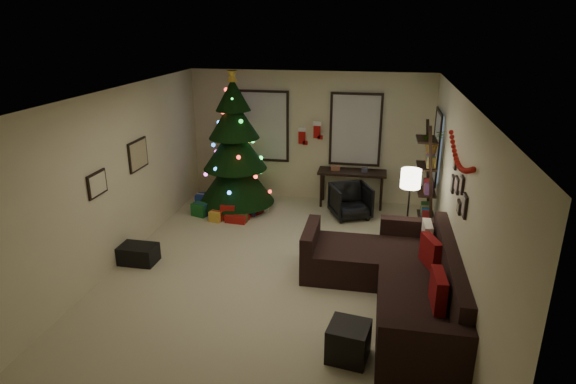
# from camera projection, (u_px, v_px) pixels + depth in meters

# --- Properties ---
(floor) EXTENTS (7.00, 7.00, 0.00)m
(floor) POSITION_uv_depth(u_px,v_px,m) (274.00, 276.00, 7.30)
(floor) COLOR #BFB690
(floor) RESTS_ON ground
(ceiling) EXTENTS (7.00, 7.00, 0.00)m
(ceiling) POSITION_uv_depth(u_px,v_px,m) (272.00, 96.00, 6.39)
(ceiling) COLOR white
(ceiling) RESTS_ON floor
(wall_back) EXTENTS (5.00, 0.00, 5.00)m
(wall_back) POSITION_uv_depth(u_px,v_px,m) (309.00, 137.00, 10.09)
(wall_back) COLOR beige
(wall_back) RESTS_ON floor
(wall_front) EXTENTS (5.00, 0.00, 5.00)m
(wall_front) POSITION_uv_depth(u_px,v_px,m) (172.00, 347.00, 3.61)
(wall_front) COLOR beige
(wall_front) RESTS_ON floor
(wall_left) EXTENTS (0.00, 7.00, 7.00)m
(wall_left) POSITION_uv_depth(u_px,v_px,m) (111.00, 182.00, 7.29)
(wall_left) COLOR beige
(wall_left) RESTS_ON floor
(wall_right) EXTENTS (0.00, 7.00, 7.00)m
(wall_right) POSITION_uv_depth(u_px,v_px,m) (458.00, 204.00, 6.41)
(wall_right) COLOR beige
(wall_right) RESTS_ON floor
(window_back_left) EXTENTS (1.05, 0.06, 1.50)m
(window_back_left) POSITION_uv_depth(u_px,v_px,m) (264.00, 126.00, 10.16)
(window_back_left) COLOR #728CB2
(window_back_left) RESTS_ON wall_back
(window_back_right) EXTENTS (1.05, 0.06, 1.50)m
(window_back_right) POSITION_uv_depth(u_px,v_px,m) (355.00, 130.00, 9.82)
(window_back_right) COLOR #728CB2
(window_back_right) RESTS_ON wall_back
(window_right_wall) EXTENTS (0.06, 0.90, 1.30)m
(window_right_wall) POSITION_uv_depth(u_px,v_px,m) (437.00, 146.00, 8.72)
(window_right_wall) COLOR #728CB2
(window_right_wall) RESTS_ON wall_right
(christmas_tree) EXTENTS (1.54, 1.54, 2.86)m
(christmas_tree) POSITION_uv_depth(u_px,v_px,m) (235.00, 152.00, 9.59)
(christmas_tree) COLOR black
(christmas_tree) RESTS_ON floor
(presents) EXTENTS (1.50, 1.14, 0.30)m
(presents) POSITION_uv_depth(u_px,v_px,m) (230.00, 209.00, 9.62)
(presents) COLOR navy
(presents) RESTS_ON floor
(sofa) EXTENTS (2.11, 3.05, 0.92)m
(sofa) POSITION_uv_depth(u_px,v_px,m) (399.00, 281.00, 6.57)
(sofa) COLOR black
(sofa) RESTS_ON floor
(pillow_red_a) EXTENTS (0.15, 0.50, 0.49)m
(pillow_red_a) POSITION_uv_depth(u_px,v_px,m) (438.00, 293.00, 5.65)
(pillow_red_a) COLOR maroon
(pillow_red_a) RESTS_ON sofa
(pillow_red_b) EXTENTS (0.27, 0.49, 0.47)m
(pillow_red_b) POSITION_uv_depth(u_px,v_px,m) (430.00, 254.00, 6.60)
(pillow_red_b) COLOR maroon
(pillow_red_b) RESTS_ON sofa
(pillow_cream) EXTENTS (0.13, 0.42, 0.42)m
(pillow_cream) POSITION_uv_depth(u_px,v_px,m) (427.00, 236.00, 7.16)
(pillow_cream) COLOR beige
(pillow_cream) RESTS_ON sofa
(ottoman_near) EXTENTS (0.51, 0.51, 0.42)m
(ottoman_near) POSITION_uv_depth(u_px,v_px,m) (348.00, 341.00, 5.48)
(ottoman_near) COLOR black
(ottoman_near) RESTS_ON floor
(desk) EXTENTS (1.38, 0.49, 0.75)m
(desk) POSITION_uv_depth(u_px,v_px,m) (352.00, 175.00, 9.89)
(desk) COLOR black
(desk) RESTS_ON floor
(desk_chair) EXTENTS (0.84, 0.82, 0.67)m
(desk_chair) POSITION_uv_depth(u_px,v_px,m) (351.00, 201.00, 9.40)
(desk_chair) COLOR black
(desk_chair) RESTS_ON floor
(bookshelf) EXTENTS (0.30, 0.60, 2.07)m
(bookshelf) POSITION_uv_depth(u_px,v_px,m) (428.00, 184.00, 8.28)
(bookshelf) COLOR black
(bookshelf) RESTS_ON floor
(potted_plant) EXTENTS (0.59, 0.57, 0.49)m
(potted_plant) POSITION_uv_depth(u_px,v_px,m) (433.00, 138.00, 7.98)
(potted_plant) COLOR #4C4C4C
(potted_plant) RESTS_ON bookshelf
(floor_lamp) EXTENTS (0.31, 0.31, 1.48)m
(floor_lamp) POSITION_uv_depth(u_px,v_px,m) (410.00, 184.00, 7.54)
(floor_lamp) COLOR black
(floor_lamp) RESTS_ON floor
(art_map) EXTENTS (0.04, 0.60, 0.50)m
(art_map) POSITION_uv_depth(u_px,v_px,m) (138.00, 155.00, 8.01)
(art_map) COLOR black
(art_map) RESTS_ON wall_left
(art_abstract) EXTENTS (0.04, 0.45, 0.35)m
(art_abstract) POSITION_uv_depth(u_px,v_px,m) (97.00, 184.00, 6.89)
(art_abstract) COLOR black
(art_abstract) RESTS_ON wall_left
(gallery) EXTENTS (0.03, 1.25, 0.54)m
(gallery) POSITION_uv_depth(u_px,v_px,m) (459.00, 190.00, 6.27)
(gallery) COLOR black
(gallery) RESTS_ON wall_right
(garland) EXTENTS (0.08, 1.90, 0.30)m
(garland) POSITION_uv_depth(u_px,v_px,m) (460.00, 156.00, 6.18)
(garland) COLOR #A5140C
(garland) RESTS_ON wall_right
(stocking_left) EXTENTS (0.20, 0.05, 0.36)m
(stocking_left) POSITION_uv_depth(u_px,v_px,m) (302.00, 136.00, 10.07)
(stocking_left) COLOR #990F0C
(stocking_left) RESTS_ON wall_back
(stocking_right) EXTENTS (0.20, 0.05, 0.36)m
(stocking_right) POSITION_uv_depth(u_px,v_px,m) (317.00, 130.00, 9.84)
(stocking_right) COLOR #990F0C
(stocking_right) RESTS_ON wall_back
(storage_bin) EXTENTS (0.59, 0.40, 0.29)m
(storage_bin) POSITION_uv_depth(u_px,v_px,m) (138.00, 254.00, 7.68)
(storage_bin) COLOR black
(storage_bin) RESTS_ON floor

